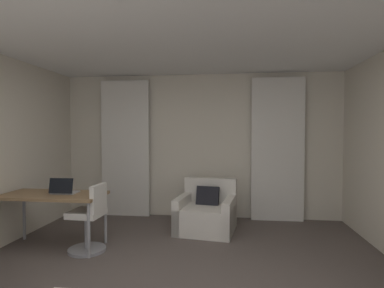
% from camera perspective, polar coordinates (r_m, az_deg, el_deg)
% --- Properties ---
extents(wall_window, '(5.12, 0.06, 2.60)m').
position_cam_1_polar(wall_window, '(5.70, 1.46, -0.35)').
color(wall_window, beige).
rests_on(wall_window, ground).
extents(ceiling, '(5.12, 6.12, 0.06)m').
position_cam_1_polar(ceiling, '(2.90, -4.85, 23.93)').
color(ceiling, white).
rests_on(ceiling, wall_left).
extents(curtain_left_panel, '(0.90, 0.06, 2.50)m').
position_cam_1_polar(curtain_left_panel, '(5.87, -12.14, -0.81)').
color(curtain_left_panel, silver).
rests_on(curtain_left_panel, ground).
extents(curtain_right_panel, '(0.90, 0.06, 2.50)m').
position_cam_1_polar(curtain_right_panel, '(5.61, 15.45, -0.98)').
color(curtain_right_panel, silver).
rests_on(curtain_right_panel, ground).
extents(armchair, '(0.97, 0.94, 0.79)m').
position_cam_1_polar(armchair, '(5.02, 2.67, -12.68)').
color(armchair, silver).
rests_on(armchair, ground).
extents(desk, '(1.33, 0.62, 0.73)m').
position_cam_1_polar(desk, '(4.59, -24.12, -9.12)').
color(desk, olive).
rests_on(desk, ground).
extents(desk_chair, '(0.48, 0.48, 0.88)m').
position_cam_1_polar(desk_chair, '(4.36, -18.32, -13.37)').
color(desk_chair, gray).
rests_on(desk_chair, ground).
extents(laptop, '(0.33, 0.26, 0.22)m').
position_cam_1_polar(laptop, '(4.52, -22.49, -7.85)').
color(laptop, '#ADADB2').
rests_on(laptop, desk).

